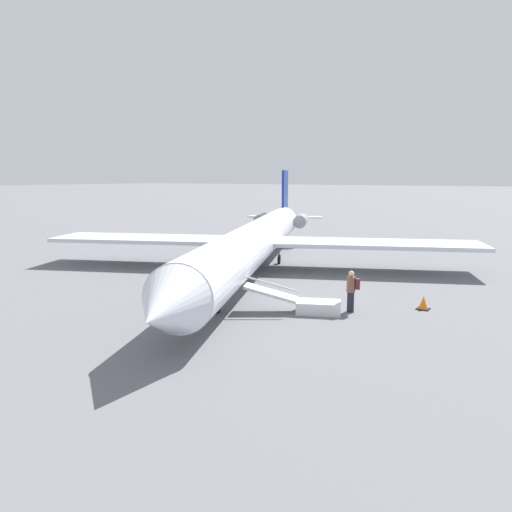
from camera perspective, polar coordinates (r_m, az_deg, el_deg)
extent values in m
plane|color=slate|center=(29.64, -0.04, -1.78)|extent=(600.00, 600.00, 0.00)
cylinder|color=silver|center=(29.36, -0.04, 1.68)|extent=(27.20, 13.30, 2.33)
cone|color=silver|center=(14.53, -10.59, -6.12)|extent=(3.25, 3.10, 2.28)
cone|color=silver|center=(44.92, 3.39, 4.23)|extent=(3.68, 3.29, 2.28)
cube|color=navy|center=(44.18, 3.33, 7.33)|extent=(3.08, 1.45, 3.73)
cube|color=silver|center=(44.62, 3.35, 4.50)|extent=(3.84, 6.55, 0.12)
cube|color=silver|center=(30.46, 13.83, 1.36)|extent=(8.12, 12.50, 0.23)
cube|color=silver|center=(32.70, -12.08, 1.93)|extent=(8.12, 12.50, 0.23)
cylinder|color=gray|center=(41.58, 5.15, 4.06)|extent=(2.98, 2.06, 1.05)
cylinder|color=gray|center=(41.97, 0.68, 4.14)|extent=(2.98, 2.06, 1.05)
cylinder|color=black|center=(20.71, -4.43, -5.75)|extent=(0.59, 0.36, 0.58)
cylinder|color=gray|center=(20.62, -4.44, -4.73)|extent=(0.10, 0.10, 0.18)
cylinder|color=black|center=(32.22, 2.66, -0.39)|extent=(0.59, 0.36, 0.58)
cylinder|color=gray|center=(32.16, 2.66, 0.27)|extent=(0.10, 0.10, 0.18)
cylinder|color=black|center=(32.54, -1.01, -0.29)|extent=(0.59, 0.36, 0.58)
cylinder|color=gray|center=(32.48, -1.01, 0.37)|extent=(0.10, 0.10, 0.18)
cube|color=silver|center=(20.83, 7.17, -5.82)|extent=(1.72, 2.09, 0.50)
cube|color=silver|center=(20.88, 1.69, -4.23)|extent=(1.70, 2.40, 0.67)
cube|color=silver|center=(20.33, 1.52, -3.15)|extent=(0.92, 2.06, 0.61)
cube|color=#23232D|center=(21.15, 10.75, -5.19)|extent=(0.29, 0.34, 0.85)
cylinder|color=brown|center=(20.99, 10.81, -3.20)|extent=(0.36, 0.36, 0.65)
sphere|color=beige|center=(20.90, 10.84, -2.01)|extent=(0.24, 0.24, 0.24)
cube|color=#592323|center=(20.99, 11.55, -3.13)|extent=(0.33, 0.28, 0.44)
cube|color=black|center=(22.45, 18.55, -5.76)|extent=(0.53, 0.53, 0.03)
cone|color=orange|center=(22.38, 18.59, -5.08)|extent=(0.40, 0.40, 0.58)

